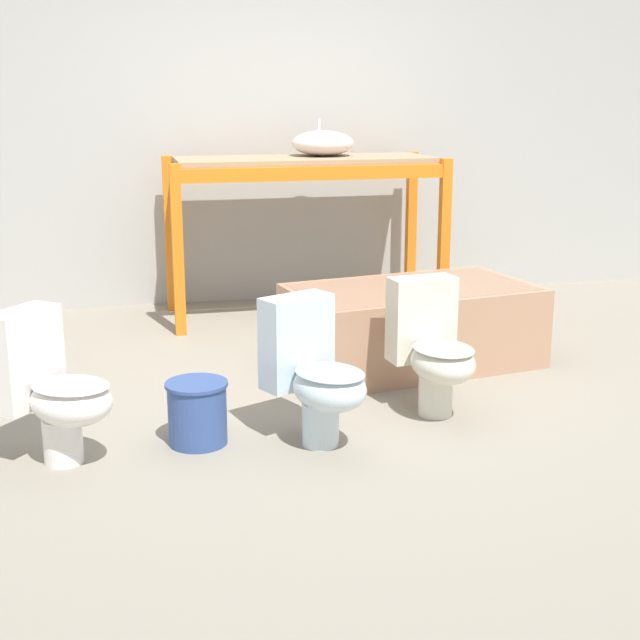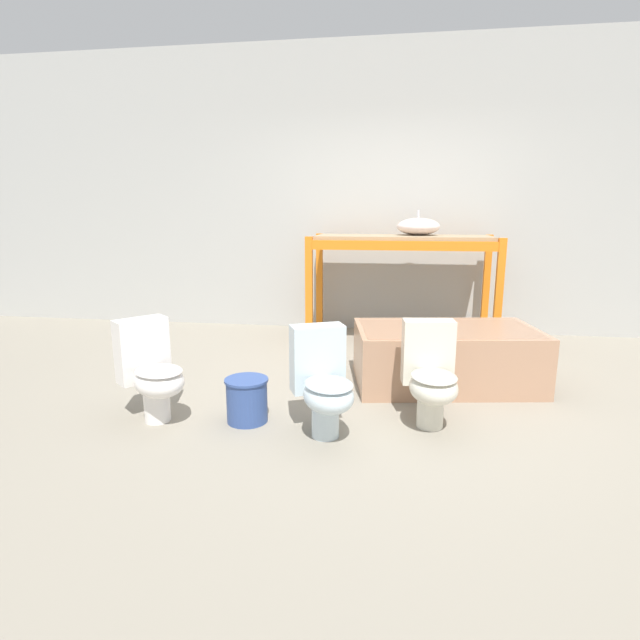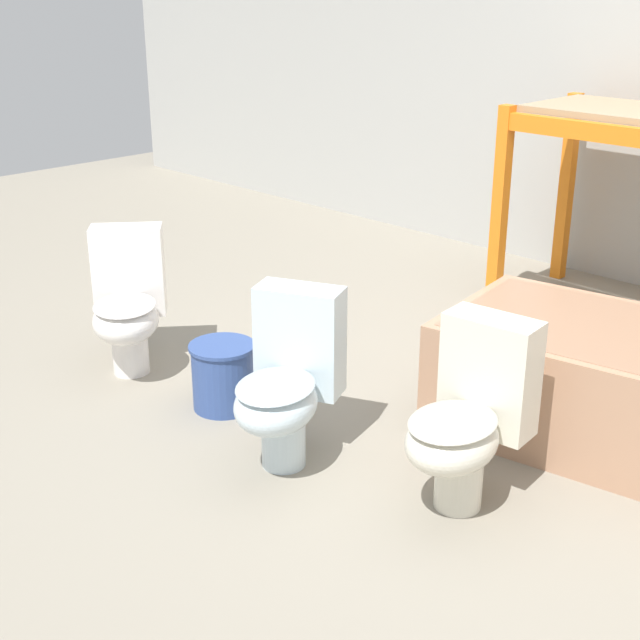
{
  "view_description": "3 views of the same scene",
  "coord_description": "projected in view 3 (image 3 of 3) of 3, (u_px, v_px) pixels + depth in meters",
  "views": [
    {
      "loc": [
        -1.2,
        -4.58,
        1.59
      ],
      "look_at": [
        -0.25,
        -0.64,
        0.53
      ],
      "focal_mm": 50.0,
      "sensor_mm": 36.0,
      "label": 1
    },
    {
      "loc": [
        0.1,
        -3.71,
        1.37
      ],
      "look_at": [
        -0.39,
        -0.48,
        0.66
      ],
      "focal_mm": 28.0,
      "sensor_mm": 36.0,
      "label": 2
    },
    {
      "loc": [
        1.94,
        -2.89,
        1.79
      ],
      "look_at": [
        -0.31,
        -0.65,
        0.54
      ],
      "focal_mm": 50.0,
      "sensor_mm": 36.0,
      "label": 3
    }
  ],
  "objects": [
    {
      "name": "ground_plane",
      "position": [
        478.0,
        417.0,
        3.83
      ],
      "size": [
        12.0,
        12.0,
        0.0
      ],
      "primitive_type": "plane",
      "color": "gray"
    },
    {
      "name": "toilet_far",
      "position": [
        287.0,
        380.0,
        3.38
      ],
      "size": [
        0.5,
        0.6,
        0.67
      ],
      "rotation": [
        0.0,
        0.0,
        0.43
      ],
      "color": "silver",
      "rests_on": "ground_plane"
    },
    {
      "name": "bathtub_main",
      "position": [
        623.0,
        380.0,
        3.54
      ],
      "size": [
        1.52,
        1.02,
        0.47
      ],
      "rotation": [
        0.0,
        0.0,
        0.16
      ],
      "color": "tan",
      "rests_on": "ground_plane"
    },
    {
      "name": "toilet_near",
      "position": [
        468.0,
        417.0,
        3.1
      ],
      "size": [
        0.37,
        0.54,
        0.67
      ],
      "rotation": [
        0.0,
        0.0,
        0.11
      ],
      "color": "silver",
      "rests_on": "ground_plane"
    },
    {
      "name": "toilet_extra",
      "position": [
        127.0,
        302.0,
        4.18
      ],
      "size": [
        0.6,
        0.57,
        0.67
      ],
      "rotation": [
        0.0,
        0.0,
        0.88
      ],
      "color": "white",
      "rests_on": "ground_plane"
    },
    {
      "name": "bucket_white",
      "position": [
        223.0,
        374.0,
        3.87
      ],
      "size": [
        0.29,
        0.29,
        0.3
      ],
      "color": "#334C8C",
      "rests_on": "ground_plane"
    }
  ]
}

